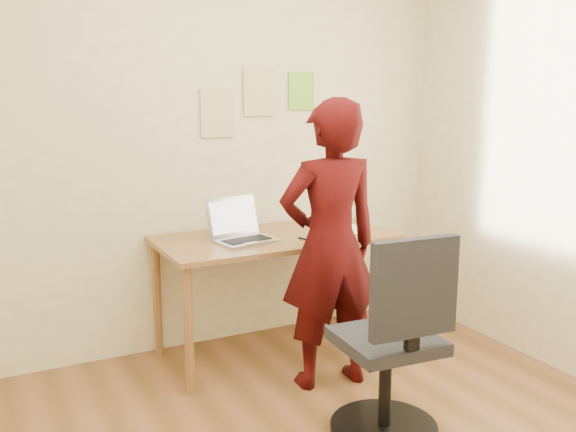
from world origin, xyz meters
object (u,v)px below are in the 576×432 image
desk (275,250)px  laptop (241,232)px  phone (309,239)px  office_chair (394,352)px  person (330,246)px

desk → laptop: 0.26m
phone → office_chair: (-0.08, -0.96, -0.32)m
office_chair → person: 0.73m
laptop → person: bearing=-68.5°
desk → person: (0.08, -0.51, 0.13)m
desk → person: 0.53m
phone → person: (-0.06, -0.33, 0.04)m
phone → office_chair: 1.02m
laptop → office_chair: office_chair is taller
desk → phone: size_ratio=10.47×
phone → person: bearing=-116.2°
desk → office_chair: bearing=-87.3°
desk → phone: bearing=-51.5°
phone → person: person is taller
person → laptop: bearing=-52.8°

